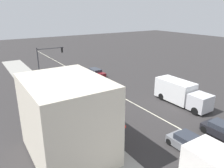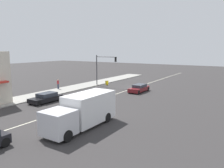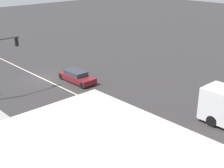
{
  "view_description": "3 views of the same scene",
  "coord_description": "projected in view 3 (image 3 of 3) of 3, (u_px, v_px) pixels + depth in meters",
  "views": [
    {
      "loc": [
        16.45,
        37.38,
        11.44
      ],
      "look_at": [
        0.65,
        13.01,
        1.6
      ],
      "focal_mm": 35.0,
      "sensor_mm": 36.0,
      "label": 1
    },
    {
      "loc": [
        -17.11,
        34.65,
        6.8
      ],
      "look_at": [
        -0.18,
        8.08,
        1.77
      ],
      "focal_mm": 35.0,
      "sensor_mm": 36.0,
      "label": 2
    },
    {
      "loc": [
        16.45,
        28.65,
        11.83
      ],
      "look_at": [
        -1.9,
        8.97,
        1.45
      ],
      "focal_mm": 50.0,
      "sensor_mm": 36.0,
      "label": 3
    }
  ],
  "objects": [
    {
      "name": "sedan_maroon",
      "position": [
        77.0,
        77.0,
        33.34
      ],
      "size": [
        1.77,
        4.52,
        1.2
      ],
      "color": "maroon",
      "rests_on": "ground"
    },
    {
      "name": "ground_plane",
      "position": [
        179.0,
        143.0,
        21.99
      ],
      "size": [
        160.0,
        160.0,
        0.0
      ],
      "primitive_type": "plane",
      "color": "#333030"
    },
    {
      "name": "suv_black",
      "position": [
        107.0,
        151.0,
        20.02
      ],
      "size": [
        1.88,
        4.34,
        1.2
      ],
      "color": "black",
      "rests_on": "ground"
    },
    {
      "name": "lane_marking_center",
      "position": [
        44.0,
        79.0,
        34.27
      ],
      "size": [
        0.16,
        60.0,
        0.01
      ],
      "primitive_type": "cube",
      "color": "beige",
      "rests_on": "ground"
    }
  ]
}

